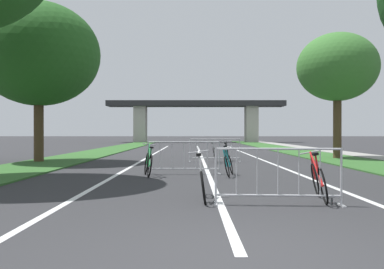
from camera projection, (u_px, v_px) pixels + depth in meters
The scene contains 19 objects.
ground_plane at pixel (240, 257), 4.49m from camera, with size 300.00×300.00×0.00m, color #2B2B2D.
grass_verge_left at pixel (105, 150), 30.72m from camera, with size 2.90×64.19×0.05m, color #2D5B26.
grass_verge_right at pixel (289, 150), 30.77m from camera, with size 2.90×64.19×0.05m, color #2D5B26.
sidewalk_path_right at pixel (321, 150), 30.78m from camera, with size 1.69×64.19×0.08m, color gray.
lane_stripe_center at pixel (200, 157), 23.05m from camera, with size 0.14×37.13×0.01m, color silver.
lane_stripe_right_lane at pixel (253, 157), 23.06m from camera, with size 0.14×37.13×0.01m, color silver.
lane_stripe_left_lane at pixel (147, 157), 23.04m from camera, with size 0.14×37.13×0.01m, color silver.
overpass_bridge at pixel (194, 112), 57.52m from camera, with size 23.99×3.43×5.62m.
tree_left_oak_mid at pixel (37, 54), 18.71m from camera, with size 5.40×5.40×7.11m.
tree_right_pine_near at pixel (335, 68), 21.30m from camera, with size 4.04×4.04×6.35m.
crowd_barrier_nearest at pixel (276, 177), 7.70m from camera, with size 2.35×0.58×1.05m.
crowd_barrier_second at pixel (182, 158), 13.40m from camera, with size 2.34×0.49×1.05m.
crowd_barrier_third at pixel (213, 150), 19.12m from camera, with size 2.34×0.49×1.05m.
bicycle_red_0 at pixel (316, 180), 8.24m from camera, with size 0.46×1.72×0.97m.
bicycle_silver_1 at pixel (213, 154), 18.55m from camera, with size 0.43×1.70×0.97m.
bicycle_black_2 at pixel (225, 153), 19.65m from camera, with size 0.45×1.71×0.95m.
bicycle_green_3 at pixel (146, 164), 12.85m from camera, with size 0.47×1.64×1.00m.
bicycle_teal_4 at pixel (227, 164), 12.94m from camera, with size 0.72×1.65×0.93m.
bicycle_white_5 at pixel (201, 182), 8.28m from camera, with size 0.44×1.63×0.97m.
Camera 1 is at (-0.53, -4.48, 1.33)m, focal length 39.52 mm.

